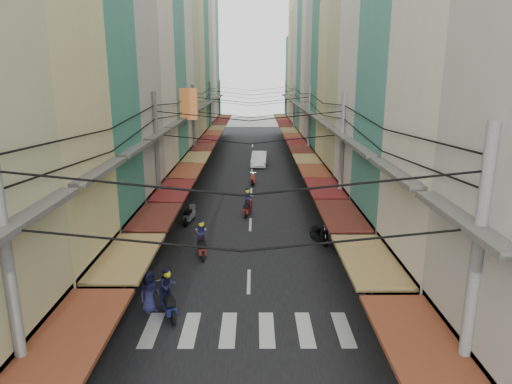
{
  "coord_description": "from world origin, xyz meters",
  "views": [
    {
      "loc": [
        0.26,
        -20.84,
        9.06
      ],
      "look_at": [
        0.35,
        4.71,
        2.44
      ],
      "focal_mm": 32.0,
      "sensor_mm": 36.0,
      "label": 1
    }
  ],
  "objects_px": {
    "market_umbrella": "(402,264)",
    "traffic_sign": "(360,222)",
    "white_car": "(259,166)",
    "bicycle": "(423,292)"
  },
  "relations": [
    {
      "from": "market_umbrella",
      "to": "bicycle",
      "type": "bearing_deg",
      "value": 49.83
    },
    {
      "from": "bicycle",
      "to": "traffic_sign",
      "type": "bearing_deg",
      "value": 42.61
    },
    {
      "from": "market_umbrella",
      "to": "traffic_sign",
      "type": "distance_m",
      "value": 6.02
    },
    {
      "from": "white_car",
      "to": "market_umbrella",
      "type": "distance_m",
      "value": 30.33
    },
    {
      "from": "traffic_sign",
      "to": "bicycle",
      "type": "bearing_deg",
      "value": -63.76
    },
    {
      "from": "bicycle",
      "to": "market_umbrella",
      "type": "bearing_deg",
      "value": 156.2
    },
    {
      "from": "bicycle",
      "to": "traffic_sign",
      "type": "distance_m",
      "value": 4.77
    },
    {
      "from": "white_car",
      "to": "traffic_sign",
      "type": "distance_m",
      "value": 24.37
    },
    {
      "from": "white_car",
      "to": "bicycle",
      "type": "distance_m",
      "value": 28.58
    },
    {
      "from": "white_car",
      "to": "traffic_sign",
      "type": "relative_size",
      "value": 1.93
    }
  ]
}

